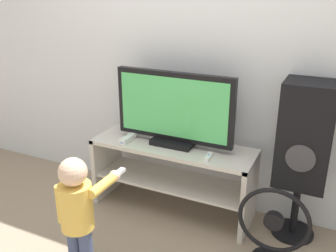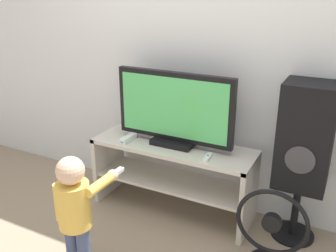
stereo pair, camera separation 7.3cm
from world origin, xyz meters
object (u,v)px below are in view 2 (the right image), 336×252
object	(u,v)px
remote_primary	(208,157)
speaker_tower	(305,140)
child	(75,205)
floor_fan	(271,233)
game_console	(128,138)
television	(174,110)

from	to	relation	value
remote_primary	speaker_tower	size ratio (longest dim) A/B	0.12
child	floor_fan	bearing A→B (deg)	27.95
game_console	floor_fan	size ratio (longest dim) A/B	0.32
game_console	child	world-z (taller)	child
floor_fan	speaker_tower	bearing A→B (deg)	77.56
remote_primary	floor_fan	bearing A→B (deg)	-22.20
game_console	child	xyz separation A→B (m)	(0.12, -0.78, -0.12)
speaker_tower	television	bearing A→B (deg)	-175.87
remote_primary	child	bearing A→B (deg)	-125.11
child	floor_fan	world-z (taller)	child
television	speaker_tower	xyz separation A→B (m)	(0.92, 0.07, -0.09)
floor_fan	child	bearing A→B (deg)	-152.05
game_console	floor_fan	distance (m)	1.24
game_console	child	distance (m)	0.80
television	game_console	bearing A→B (deg)	-163.00
speaker_tower	floor_fan	size ratio (longest dim) A/B	2.05
remote_primary	speaker_tower	distance (m)	0.65
remote_primary	speaker_tower	xyz separation A→B (m)	(0.60, 0.18, 0.17)
television	speaker_tower	world-z (taller)	speaker_tower
child	speaker_tower	size ratio (longest dim) A/B	0.69
remote_primary	child	size ratio (longest dim) A/B	0.17
child	floor_fan	distance (m)	1.21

